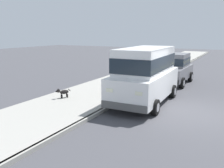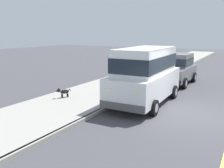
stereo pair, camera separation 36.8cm
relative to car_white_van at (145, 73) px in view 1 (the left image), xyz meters
name	(u,v)px [view 1 (the left image)]	position (x,y,z in m)	size (l,w,h in m)	color
ground_plane	(190,113)	(2.17, -0.55, -1.39)	(80.00, 80.00, 0.00)	#424247
curb	(119,101)	(-1.03, -0.55, -1.32)	(0.16, 64.00, 0.14)	gray
sidewalk	(87,97)	(-2.83, -0.55, -1.32)	(3.60, 64.00, 0.14)	#99968E
car_white_van	(145,73)	(0.00, 0.00, 0.00)	(2.20, 4.94, 2.52)	white
car_grey_hatchback	(174,68)	(0.03, 5.09, -0.42)	(2.01, 3.83, 1.88)	slate
dog_black	(63,92)	(-3.54, -1.49, -0.97)	(0.44, 0.68, 0.49)	black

